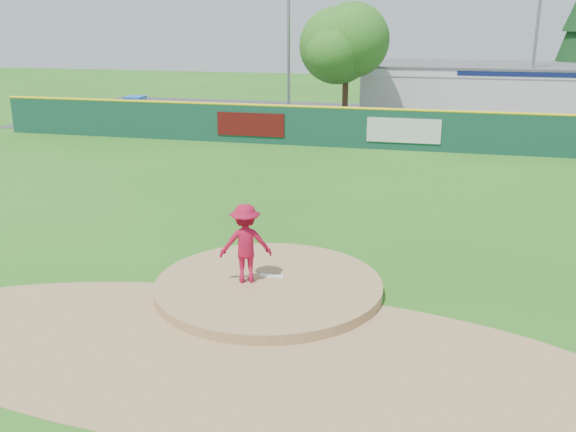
% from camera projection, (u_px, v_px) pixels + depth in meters
% --- Properties ---
extents(ground, '(120.00, 120.00, 0.00)m').
position_uv_depth(ground, '(269.00, 291.00, 15.56)').
color(ground, '#286B19').
rests_on(ground, ground).
extents(pitchers_mound, '(5.50, 5.50, 0.50)m').
position_uv_depth(pitchers_mound, '(269.00, 291.00, 15.56)').
color(pitchers_mound, '#9E774C').
rests_on(pitchers_mound, ground).
extents(pitching_rubber, '(0.60, 0.15, 0.04)m').
position_uv_depth(pitching_rubber, '(272.00, 276.00, 15.76)').
color(pitching_rubber, white).
rests_on(pitching_rubber, pitchers_mound).
extents(infield_dirt_arc, '(15.40, 15.40, 0.01)m').
position_uv_depth(infield_dirt_arc, '(229.00, 351.00, 12.77)').
color(infield_dirt_arc, '#9E774C').
rests_on(infield_dirt_arc, ground).
extents(parking_lot, '(44.00, 16.00, 0.02)m').
position_uv_depth(parking_lot, '(380.00, 121.00, 40.60)').
color(parking_lot, '#38383A').
rests_on(parking_lot, ground).
extents(pitcher, '(1.41, 1.09, 1.93)m').
position_uv_depth(pitcher, '(246.00, 243.00, 15.24)').
color(pitcher, '#A40E2F').
rests_on(pitcher, pitchers_mound).
extents(van, '(5.31, 3.66, 1.35)m').
position_uv_depth(van, '(412.00, 121.00, 36.13)').
color(van, white).
rests_on(van, parking_lot).
extents(pool_building_grp, '(15.20, 8.20, 3.31)m').
position_uv_depth(pool_building_grp, '(478.00, 89.00, 43.40)').
color(pool_building_grp, silver).
rests_on(pool_building_grp, ground).
extents(fence_banners, '(11.44, 0.04, 1.20)m').
position_uv_depth(fence_banners, '(325.00, 127.00, 32.32)').
color(fence_banners, '#500C0B').
rests_on(fence_banners, ground).
extents(playground_slide, '(1.09, 3.07, 1.70)m').
position_uv_depth(playground_slide, '(135.00, 110.00, 39.27)').
color(playground_slide, blue).
rests_on(playground_slide, ground).
extents(outfield_fence, '(40.00, 0.14, 2.07)m').
position_uv_depth(outfield_fence, '(363.00, 127.00, 31.93)').
color(outfield_fence, '#123D2F').
rests_on(outfield_fence, ground).
extents(deciduous_tree, '(5.60, 5.60, 7.36)m').
position_uv_depth(deciduous_tree, '(346.00, 48.00, 37.84)').
color(deciduous_tree, '#382314').
rests_on(deciduous_tree, ground).
extents(light_pole_left, '(1.75, 0.25, 11.00)m').
position_uv_depth(light_pole_left, '(289.00, 21.00, 40.14)').
color(light_pole_left, gray).
rests_on(light_pole_left, ground).
extents(light_pole_right, '(1.75, 0.25, 10.00)m').
position_uv_depth(light_pole_right, '(537.00, 30.00, 38.79)').
color(light_pole_right, gray).
rests_on(light_pole_right, ground).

